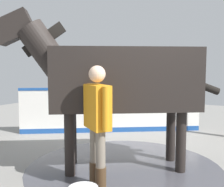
# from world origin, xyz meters

# --- Properties ---
(ground_plane) EXTENTS (16.00, 16.00, 0.02)m
(ground_plane) POSITION_xyz_m (0.00, 0.00, -0.01)
(ground_plane) COLOR gray
(wet_patch) EXTENTS (3.19, 3.19, 0.00)m
(wet_patch) POSITION_xyz_m (0.23, -0.22, 0.00)
(wet_patch) COLOR #4C4C54
(wet_patch) RESTS_ON ground
(barrier_wall) EXTENTS (2.62, 3.77, 1.13)m
(barrier_wall) POSITION_xyz_m (-1.77, -1.60, 0.52)
(barrier_wall) COLOR white
(barrier_wall) RESTS_ON ground
(horse) EXTENTS (2.29, 3.07, 2.52)m
(horse) POSITION_xyz_m (0.29, -0.32, 1.46)
(horse) COLOR black
(horse) RESTS_ON ground
(handler) EXTENTS (0.46, 0.56, 1.66)m
(handler) POSITION_xyz_m (1.09, -0.18, 0.96)
(handler) COLOR #47331E
(handler) RESTS_ON ground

